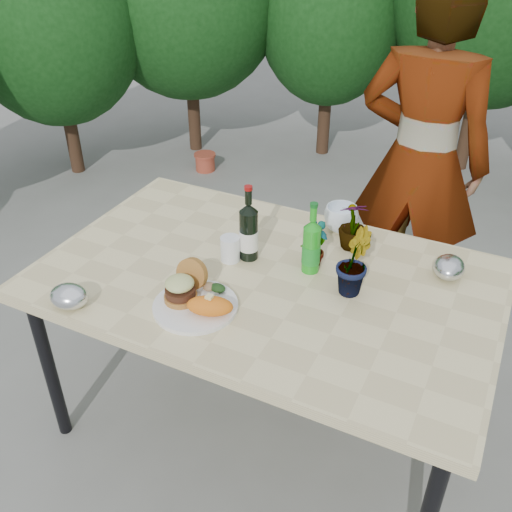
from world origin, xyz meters
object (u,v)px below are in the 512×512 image
at_px(person, 421,162).
at_px(patio_table, 266,288).
at_px(dinner_plate, 195,306).
at_px(wine_bottle, 249,232).

bearing_deg(person, patio_table, 75.56).
relative_size(dinner_plate, wine_bottle, 0.96).
relative_size(patio_table, person, 0.95).
distance_m(dinner_plate, person, 1.35).
bearing_deg(patio_table, person, 72.98).
height_order(wine_bottle, person, person).
xyz_separation_m(patio_table, wine_bottle, (-0.11, 0.08, 0.17)).
height_order(dinner_plate, person, person).
bearing_deg(dinner_plate, wine_bottle, 86.57).
distance_m(patio_table, dinner_plate, 0.30).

